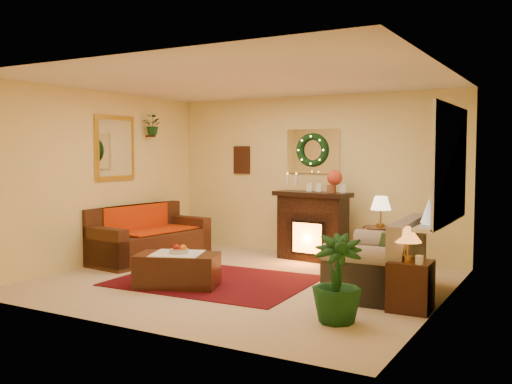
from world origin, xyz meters
The scene contains 31 objects.
floor centered at (0.00, 0.00, 0.00)m, with size 5.00×5.00×0.00m, color beige.
ceiling centered at (0.00, 0.00, 2.60)m, with size 5.00×5.00×0.00m, color white.
wall_back centered at (0.00, 2.25, 1.30)m, with size 5.00×5.00×0.00m, color #EFD88C.
wall_front centered at (0.00, -2.25, 1.30)m, with size 5.00×5.00×0.00m, color #EFD88C.
wall_left centered at (-2.50, 0.00, 1.30)m, with size 4.50×4.50×0.00m, color #EFD88C.
wall_right centered at (2.50, 0.00, 1.30)m, with size 4.50×4.50×0.00m, color #EFD88C.
area_rug centered at (-0.33, -0.17, 0.01)m, with size 2.46×1.85×0.01m, color #500C0C.
sofa centered at (-2.04, 0.56, 0.43)m, with size 0.87×1.97×0.85m, color brown.
red_throw centered at (-2.09, 0.71, 0.46)m, with size 0.82×1.33×0.02m, color red.
fireplace centered at (0.20, 1.78, 0.55)m, with size 1.09×0.35×1.00m, color #372616.
poinsettia centered at (0.56, 1.78, 1.30)m, with size 0.23×0.23×0.23m, color #D54425.
mantel_candle_a centered at (-0.22, 1.75, 1.26)m, with size 0.06×0.06×0.17m, color white.
mantel_candle_b centered at (-0.08, 1.78, 1.26)m, with size 0.05×0.05×0.16m, color #EFE3CC.
mantel_mirror centered at (0.00, 2.23, 1.70)m, with size 0.92×0.02×0.72m, color white.
wreath centered at (0.00, 2.19, 1.72)m, with size 0.55×0.55×0.11m, color #194719.
wall_art centered at (-1.35, 2.23, 1.55)m, with size 0.32×0.03×0.48m, color #381E11.
gold_mirror centered at (-2.48, 0.30, 1.75)m, with size 0.03×0.84×1.00m, color gold.
hanging_plant centered at (-2.34, 1.05, 1.97)m, with size 0.33×0.28×0.36m, color #194719.
loveseat centered at (1.69, 0.32, 0.42)m, with size 0.90×1.55×0.90m, color tan.
window_frame centered at (2.48, 0.55, 1.55)m, with size 0.03×1.86×1.36m, color white.
window_glass centered at (2.47, 0.55, 1.55)m, with size 0.02×1.70×1.22m, color black.
window_sill centered at (2.38, 0.55, 0.87)m, with size 0.22×1.86×0.04m, color white.
mini_tree centered at (2.35, 0.09, 1.04)m, with size 0.18×0.18×0.27m, color white.
sill_plant centered at (2.39, 1.22, 1.08)m, with size 0.30×0.24×0.55m, color black.
side_table_round centered at (1.33, 1.59, 0.33)m, with size 0.48×0.48×0.62m, color #331B14.
lamp_cream centered at (1.33, 1.62, 0.88)m, with size 0.29×0.29×0.45m, color #FFE3A3.
end_table_square centered at (2.26, -0.31, 0.27)m, with size 0.43×0.43×0.53m, color #432E19.
lamp_tiffany centered at (2.23, -0.34, 0.74)m, with size 0.29×0.29×0.43m, color yellow.
coffee_table centered at (-0.54, -0.68, 0.21)m, with size 1.00×0.55×0.42m, color #46311E.
fruit_bowl centered at (-0.53, -0.67, 0.45)m, with size 0.24×0.24×0.06m, color beige.
floor_palm centered at (1.73, -1.09, 0.45)m, with size 1.47×1.47×2.62m, color black.
Camera 1 is at (3.77, -6.31, 1.69)m, focal length 40.00 mm.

